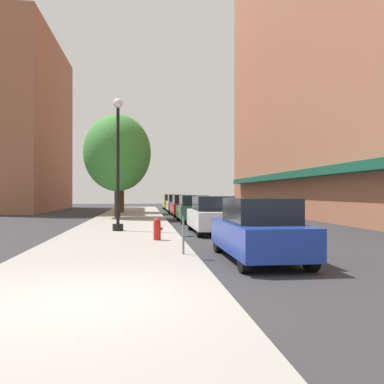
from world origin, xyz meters
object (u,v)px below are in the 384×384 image
(parking_meter_near, at_px, (183,224))
(car_blue, at_px, (259,230))
(tree_near, at_px, (117,153))
(tree_mid, at_px, (122,163))
(fire_hydrant, at_px, (157,229))
(car_white, at_px, (212,215))
(car_red, at_px, (184,206))
(car_green, at_px, (193,209))
(lamppost, at_px, (118,162))
(car_yellow, at_px, (172,202))
(car_silver, at_px, (177,204))

(parking_meter_near, xyz_separation_m, car_blue, (1.95, -0.59, -0.14))
(tree_near, height_order, tree_mid, tree_near)
(fire_hydrant, bearing_deg, car_white, 52.30)
(tree_near, height_order, car_red, tree_near)
(tree_near, height_order, car_green, tree_near)
(car_white, relative_size, car_red, 1.00)
(fire_hydrant, distance_m, parking_meter_near, 3.51)
(fire_hydrant, bearing_deg, lamppost, 113.13)
(fire_hydrant, relative_size, car_green, 0.18)
(car_red, bearing_deg, car_yellow, 90.40)
(tree_mid, relative_size, car_silver, 1.56)
(lamppost, relative_size, car_red, 1.37)
(parking_meter_near, relative_size, car_green, 0.30)
(parking_meter_near, relative_size, car_blue, 0.30)
(car_silver, bearing_deg, car_blue, -90.20)
(tree_mid, distance_m, car_blue, 25.95)
(lamppost, bearing_deg, parking_meter_near, -72.91)
(lamppost, height_order, car_yellow, lamppost)
(car_yellow, bearing_deg, tree_near, -105.26)
(lamppost, xyz_separation_m, car_red, (4.17, 12.53, -2.39))
(tree_near, height_order, car_blue, tree_near)
(car_green, relative_size, car_silver, 1.00)
(car_green, bearing_deg, fire_hydrant, -102.34)
(tree_near, distance_m, car_red, 6.66)
(fire_hydrant, height_order, tree_near, tree_near)
(parking_meter_near, height_order, tree_near, tree_near)
(fire_hydrant, relative_size, parking_meter_near, 0.60)
(tree_mid, bearing_deg, lamppost, -87.47)
(lamppost, xyz_separation_m, car_green, (4.17, 6.51, -2.39))
(car_green, distance_m, car_silver, 12.46)
(lamppost, xyz_separation_m, car_yellow, (4.17, 26.06, -2.39))
(lamppost, relative_size, fire_hydrant, 7.47)
(car_red, relative_size, car_yellow, 1.00)
(car_silver, distance_m, car_yellow, 7.09)
(tree_near, xyz_separation_m, car_red, (4.83, 2.67, -3.74))
(tree_near, bearing_deg, car_blue, -74.73)
(parking_meter_near, relative_size, car_red, 0.30)
(car_white, bearing_deg, tree_near, 117.07)
(car_white, xyz_separation_m, car_green, (0.00, 7.00, 0.00))
(lamppost, bearing_deg, car_green, 57.34)
(tree_near, xyz_separation_m, car_white, (4.83, -10.36, -3.74))
(tree_near, relative_size, car_red, 1.65)
(lamppost, distance_m, car_silver, 19.57)
(car_blue, relative_size, car_yellow, 1.00)
(fire_hydrant, height_order, car_blue, car_blue)
(lamppost, relative_size, parking_meter_near, 4.50)
(tree_mid, height_order, car_yellow, tree_mid)
(car_yellow, bearing_deg, tree_mid, -118.36)
(tree_near, bearing_deg, car_silver, 62.06)
(car_green, xyz_separation_m, car_red, (0.00, 6.02, 0.00))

